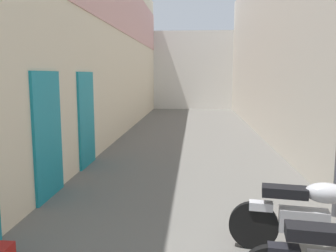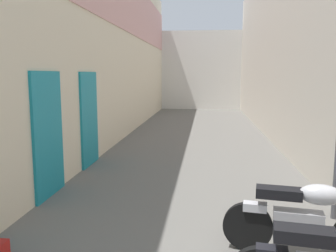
% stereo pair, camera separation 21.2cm
% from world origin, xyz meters
% --- Properties ---
extents(ground_plane, '(37.71, 37.71, 0.00)m').
position_xyz_m(ground_plane, '(0.00, 8.85, 0.00)').
color(ground_plane, '#66635E').
extents(building_left, '(0.45, 21.71, 6.44)m').
position_xyz_m(building_left, '(-2.62, 10.79, 3.24)').
color(building_left, beige).
rests_on(building_left, ground).
extents(building_right, '(0.45, 21.71, 6.36)m').
position_xyz_m(building_right, '(2.63, 10.85, 3.18)').
color(building_right, beige).
rests_on(building_right, ground).
extents(building_far_end, '(7.85, 2.00, 4.77)m').
position_xyz_m(building_far_end, '(0.00, 22.71, 2.39)').
color(building_far_end, silver).
rests_on(building_far_end, ground).
extents(motorcycle_fourth, '(1.84, 0.58, 1.04)m').
position_xyz_m(motorcycle_fourth, '(1.49, 3.86, 0.50)').
color(motorcycle_fourth, black).
rests_on(motorcycle_fourth, ground).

